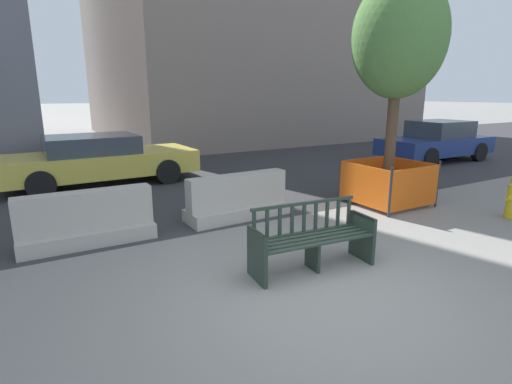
{
  "coord_description": "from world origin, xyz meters",
  "views": [
    {
      "loc": [
        -2.9,
        -3.27,
        2.31
      ],
      "look_at": [
        0.26,
        2.14,
        0.75
      ],
      "focal_mm": 28.0,
      "sensor_mm": 36.0,
      "label": 1
    }
  ],
  "objects_px": {
    "street_bench": "(312,241)",
    "jersey_barrier_centre": "(238,200)",
    "car_taxi_near": "(99,159)",
    "street_tree": "(399,38)",
    "jersey_barrier_left": "(87,222)",
    "car_sedan_far": "(436,141)",
    "construction_fence": "(387,182)"
  },
  "relations": [
    {
      "from": "street_bench",
      "to": "jersey_barrier_centre",
      "type": "xyz_separation_m",
      "value": [
        0.21,
        2.52,
        -0.06
      ]
    },
    {
      "from": "car_taxi_near",
      "to": "street_tree",
      "type": "bearing_deg",
      "value": -46.08
    },
    {
      "from": "jersey_barrier_left",
      "to": "car_sedan_far",
      "type": "xyz_separation_m",
      "value": [
        11.69,
        2.33,
        0.34
      ]
    },
    {
      "from": "street_bench",
      "to": "jersey_barrier_centre",
      "type": "bearing_deg",
      "value": 85.24
    },
    {
      "from": "jersey_barrier_left",
      "to": "car_taxi_near",
      "type": "xyz_separation_m",
      "value": [
        0.92,
        4.38,
        0.3
      ]
    },
    {
      "from": "car_taxi_near",
      "to": "street_bench",
      "type": "bearing_deg",
      "value": -77.48
    },
    {
      "from": "jersey_barrier_centre",
      "to": "car_taxi_near",
      "type": "xyz_separation_m",
      "value": [
        -1.74,
        4.39,
        0.3
      ]
    },
    {
      "from": "street_tree",
      "to": "construction_fence",
      "type": "distance_m",
      "value": 2.85
    },
    {
      "from": "jersey_barrier_centre",
      "to": "jersey_barrier_left",
      "type": "bearing_deg",
      "value": 179.7
    },
    {
      "from": "construction_fence",
      "to": "street_bench",
      "type": "bearing_deg",
      "value": -152.4
    },
    {
      "from": "street_bench",
      "to": "construction_fence",
      "type": "xyz_separation_m",
      "value": [
        3.4,
        1.78,
        0.09
      ]
    },
    {
      "from": "jersey_barrier_centre",
      "to": "street_tree",
      "type": "bearing_deg",
      "value": -12.99
    },
    {
      "from": "street_bench",
      "to": "car_sedan_far",
      "type": "distance_m",
      "value": 10.44
    },
    {
      "from": "jersey_barrier_centre",
      "to": "jersey_barrier_left",
      "type": "distance_m",
      "value": 2.66
    },
    {
      "from": "street_tree",
      "to": "car_sedan_far",
      "type": "xyz_separation_m",
      "value": [
        5.83,
        3.08,
        -2.66
      ]
    },
    {
      "from": "car_sedan_far",
      "to": "car_taxi_near",
      "type": "bearing_deg",
      "value": 169.26
    },
    {
      "from": "street_tree",
      "to": "car_taxi_near",
      "type": "relative_size",
      "value": 0.95
    },
    {
      "from": "street_bench",
      "to": "jersey_barrier_left",
      "type": "relative_size",
      "value": 0.86
    },
    {
      "from": "jersey_barrier_centre",
      "to": "car_taxi_near",
      "type": "relative_size",
      "value": 0.42
    },
    {
      "from": "construction_fence",
      "to": "car_taxi_near",
      "type": "distance_m",
      "value": 7.12
    },
    {
      "from": "car_taxi_near",
      "to": "jersey_barrier_left",
      "type": "bearing_deg",
      "value": -101.81
    },
    {
      "from": "street_bench",
      "to": "street_tree",
      "type": "relative_size",
      "value": 0.38
    },
    {
      "from": "street_bench",
      "to": "street_tree",
      "type": "xyz_separation_m",
      "value": [
        3.4,
        1.78,
        2.94
      ]
    },
    {
      "from": "construction_fence",
      "to": "car_taxi_near",
      "type": "xyz_separation_m",
      "value": [
        -4.94,
        5.13,
        0.16
      ]
    },
    {
      "from": "jersey_barrier_centre",
      "to": "car_taxi_near",
      "type": "height_order",
      "value": "car_taxi_near"
    },
    {
      "from": "jersey_barrier_left",
      "to": "street_tree",
      "type": "height_order",
      "value": "street_tree"
    },
    {
      "from": "jersey_barrier_centre",
      "to": "construction_fence",
      "type": "distance_m",
      "value": 3.28
    },
    {
      "from": "street_tree",
      "to": "car_taxi_near",
      "type": "distance_m",
      "value": 7.61
    },
    {
      "from": "construction_fence",
      "to": "car_sedan_far",
      "type": "height_order",
      "value": "car_sedan_far"
    },
    {
      "from": "street_bench",
      "to": "car_taxi_near",
      "type": "bearing_deg",
      "value": 102.52
    },
    {
      "from": "street_tree",
      "to": "car_taxi_near",
      "type": "bearing_deg",
      "value": 133.92
    },
    {
      "from": "street_bench",
      "to": "jersey_barrier_left",
      "type": "bearing_deg",
      "value": 134.06
    }
  ]
}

